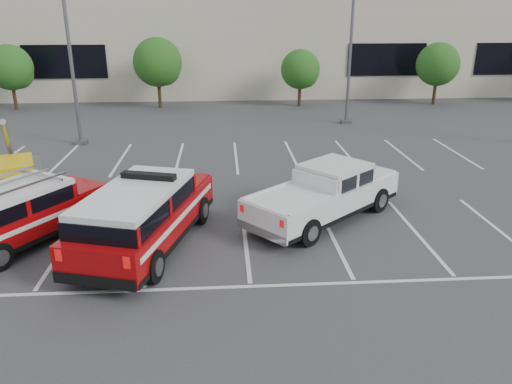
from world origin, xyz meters
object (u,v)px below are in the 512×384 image
(utility_rig, at_px, (11,181))
(tree_mid_left, at_px, (159,64))
(tree_right, at_px, (439,66))
(white_pickup, at_px, (325,198))
(ladder_suv, at_px, (23,217))
(light_pole_mid, at_px, (351,35))
(tree_left, at_px, (12,69))
(light_pole_left, at_px, (69,41))
(tree_mid_right, at_px, (301,71))
(fire_chief_suv, at_px, (144,220))
(convention_building, at_px, (229,32))

(utility_rig, bearing_deg, tree_mid_left, 57.36)
(tree_right, distance_m, utility_rig, 29.67)
(white_pickup, distance_m, ladder_suv, 9.44)
(ladder_suv, bearing_deg, tree_right, 78.08)
(light_pole_mid, bearing_deg, utility_rig, -142.89)
(white_pickup, xyz_separation_m, ladder_suv, (-9.37, -1.13, 0.08))
(tree_mid_left, height_order, tree_right, tree_mid_left)
(tree_left, relative_size, ladder_suv, 0.82)
(light_pole_mid, distance_m, utility_rig, 20.02)
(light_pole_left, height_order, light_pole_mid, same)
(tree_mid_right, relative_size, fire_chief_suv, 0.62)
(tree_right, xyz_separation_m, fire_chief_suv, (-18.04, -22.43, -1.90))
(tree_mid_left, distance_m, utility_rig, 18.33)
(convention_building, height_order, tree_mid_left, convention_building)
(tree_right, height_order, ladder_suv, tree_right)
(tree_left, relative_size, fire_chief_suv, 0.69)
(convention_building, relative_size, tree_mid_right, 15.04)
(tree_mid_right, distance_m, light_pole_left, 16.72)
(tree_mid_right, distance_m, tree_right, 10.00)
(fire_chief_suv, relative_size, utility_rig, 1.53)
(tree_right, relative_size, fire_chief_suv, 0.69)
(fire_chief_suv, bearing_deg, tree_mid_right, 86.45)
(fire_chief_suv, bearing_deg, convention_building, 100.63)
(tree_mid_left, distance_m, ladder_suv, 21.98)
(white_pickup, height_order, utility_rig, utility_rig)
(tree_mid_left, height_order, ladder_suv, tree_mid_left)
(tree_left, xyz_separation_m, light_pole_left, (6.91, -10.05, 2.41))
(tree_left, distance_m, light_pole_left, 12.43)
(tree_right, xyz_separation_m, ladder_suv, (-21.73, -21.79, -1.97))
(tree_mid_right, bearing_deg, light_pole_mid, -72.48)
(tree_mid_right, xyz_separation_m, utility_rig, (-13.63, -17.80, -1.89))
(light_pole_left, bearing_deg, tree_right, 23.51)
(tree_mid_left, xyz_separation_m, light_pole_left, (-3.09, -10.05, 2.14))
(tree_right, height_order, white_pickup, tree_right)
(fire_chief_suv, bearing_deg, tree_left, 134.24)
(light_pole_left, bearing_deg, tree_mid_left, 72.90)
(convention_building, bearing_deg, light_pole_mid, -66.74)
(white_pickup, bearing_deg, convention_building, 144.03)
(fire_chief_suv, bearing_deg, light_pole_left, 128.37)
(convention_building, distance_m, tree_left, 18.11)
(tree_mid_left, distance_m, tree_right, 20.00)
(fire_chief_suv, bearing_deg, tree_mid_left, 111.17)
(ladder_suv, bearing_deg, tree_left, 143.78)
(tree_right, height_order, utility_rig, tree_right)
(tree_left, distance_m, tree_mid_left, 10.00)
(tree_left, relative_size, utility_rig, 1.05)
(fire_chief_suv, bearing_deg, utility_rig, 156.59)
(convention_building, height_order, utility_rig, convention_building)
(tree_mid_right, height_order, light_pole_left, light_pole_left)
(fire_chief_suv, xyz_separation_m, white_pickup, (5.68, 1.77, -0.15))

